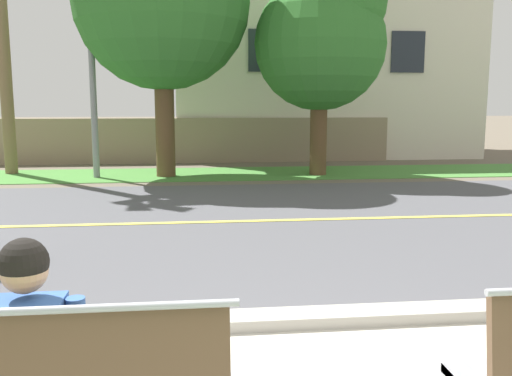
% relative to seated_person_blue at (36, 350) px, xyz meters
% --- Properties ---
extents(ground_plane, '(140.00, 140.00, 0.00)m').
position_rel_seated_person_blue_xyz_m(ground_plane, '(1.53, 7.40, -0.68)').
color(ground_plane, '#665B4C').
extents(curb_edge, '(44.00, 0.30, 0.11)m').
position_rel_seated_person_blue_xyz_m(curb_edge, '(1.53, 1.75, -0.62)').
color(curb_edge, '#ADA89E').
rests_on(curb_edge, ground_plane).
extents(street_asphalt, '(52.00, 8.00, 0.01)m').
position_rel_seated_person_blue_xyz_m(street_asphalt, '(1.53, 5.90, -0.67)').
color(street_asphalt, '#515156').
rests_on(street_asphalt, ground_plane).
extents(road_centre_line, '(48.00, 0.14, 0.01)m').
position_rel_seated_person_blue_xyz_m(road_centre_line, '(1.53, 5.90, -0.67)').
color(road_centre_line, '#E0CC4C').
rests_on(road_centre_line, ground_plane).
extents(far_verge_grass, '(48.00, 2.80, 0.02)m').
position_rel_seated_person_blue_xyz_m(far_verge_grass, '(1.53, 11.90, -0.67)').
color(far_verge_grass, '#478438').
rests_on(far_verge_grass, ground_plane).
extents(seated_person_blue, '(0.52, 0.68, 1.25)m').
position_rel_seated_person_blue_xyz_m(seated_person_blue, '(0.00, 0.00, 0.00)').
color(seated_person_blue, black).
rests_on(seated_person_blue, ground_plane).
extents(streetlamp, '(0.24, 2.10, 7.15)m').
position_rel_seated_person_blue_xyz_m(streetlamp, '(-1.68, 11.69, 3.41)').
color(streetlamp, gray).
rests_on(streetlamp, ground_plane).
extents(shade_tree_left, '(3.33, 3.33, 5.50)m').
position_rel_seated_person_blue_xyz_m(shade_tree_left, '(4.07, 11.36, 2.89)').
color(shade_tree_left, brown).
rests_on(shade_tree_left, ground_plane).
extents(garden_wall, '(13.00, 0.36, 1.40)m').
position_rel_seated_person_blue_xyz_m(garden_wall, '(0.48, 14.89, 0.02)').
color(garden_wall, gray).
rests_on(garden_wall, ground_plane).
extents(house_across_street, '(11.03, 6.91, 6.93)m').
position_rel_seated_person_blue_xyz_m(house_across_street, '(5.33, 18.09, 2.84)').
color(house_across_street, beige).
rests_on(house_across_street, ground_plane).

